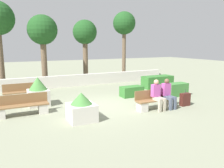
% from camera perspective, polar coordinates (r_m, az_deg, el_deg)
% --- Properties ---
extents(ground_plane, '(60.00, 60.00, 0.00)m').
position_cam_1_polar(ground_plane, '(10.28, -1.38, -5.62)').
color(ground_plane, gray).
extents(perimeter_wall, '(14.40, 0.30, 0.78)m').
position_cam_1_polar(perimeter_wall, '(15.15, -10.04, 0.91)').
color(perimeter_wall, beige).
rests_on(perimeter_wall, ground_plane).
extents(bench_front, '(1.95, 0.48, 0.83)m').
position_cam_1_polar(bench_front, '(9.90, 11.35, -4.51)').
color(bench_front, brown).
rests_on(bench_front, ground_plane).
extents(bench_left_side, '(1.84, 0.49, 0.83)m').
position_cam_1_polar(bench_left_side, '(12.16, -22.36, -2.36)').
color(bench_left_side, brown).
rests_on(bench_left_side, ground_plane).
extents(bench_right_side, '(2.06, 0.49, 0.83)m').
position_cam_1_polar(bench_right_side, '(9.52, -22.43, -5.67)').
color(bench_right_side, brown).
rests_on(bench_right_side, ground_plane).
extents(person_seated_man, '(0.38, 0.64, 1.32)m').
position_cam_1_polar(person_seated_man, '(10.04, 14.39, -2.06)').
color(person_seated_man, '#515B70').
rests_on(person_seated_man, ground_plane).
extents(person_seated_woman, '(0.38, 0.64, 1.32)m').
position_cam_1_polar(person_seated_woman, '(9.68, 11.77, -2.42)').
color(person_seated_woman, '#B2A893').
rests_on(person_seated_woman, ground_plane).
extents(hedge_block_near_left, '(2.05, 0.85, 0.78)m').
position_cam_1_polar(hedge_block_near_left, '(14.69, 11.77, 0.56)').
color(hedge_block_near_left, '#33702D').
rests_on(hedge_block_near_left, ground_plane).
extents(hedge_block_near_right, '(1.23, 0.64, 0.56)m').
position_cam_1_polar(hedge_block_near_right, '(12.01, 5.17, -1.94)').
color(hedge_block_near_right, '#33702D').
rests_on(hedge_block_near_right, ground_plane).
extents(hedge_block_mid_left, '(1.25, 0.62, 0.70)m').
position_cam_1_polar(hedge_block_mid_left, '(12.65, 16.45, -1.37)').
color(hedge_block_mid_left, '#3D7A38').
rests_on(hedge_block_mid_left, ground_plane).
extents(planter_corner_left, '(0.93, 0.93, 1.34)m').
position_cam_1_polar(planter_corner_left, '(10.70, -18.72, -2.02)').
color(planter_corner_left, beige).
rests_on(planter_corner_left, ground_plane).
extents(planter_corner_right, '(0.98, 0.98, 1.08)m').
position_cam_1_polar(planter_corner_right, '(8.24, -7.97, -6.20)').
color(planter_corner_right, beige).
rests_on(planter_corner_right, ground_plane).
extents(suitcase, '(0.47, 0.24, 0.79)m').
position_cam_1_polar(suitcase, '(10.72, 18.53, -3.85)').
color(suitcase, '#471E19').
rests_on(suitcase, ground_plane).
extents(tree_center_left, '(1.99, 1.99, 4.78)m').
position_cam_1_polar(tree_center_left, '(15.72, -17.70, 12.89)').
color(tree_center_left, brown).
rests_on(tree_center_left, ground_plane).
extents(tree_center_right, '(1.82, 1.82, 4.65)m').
position_cam_1_polar(tree_center_right, '(17.01, -7.09, 12.84)').
color(tree_center_right, brown).
rests_on(tree_center_right, ground_plane).
extents(tree_rightmost, '(1.79, 1.79, 5.38)m').
position_cam_1_polar(tree_rightmost, '(17.97, 3.21, 15.16)').
color(tree_rightmost, brown).
rests_on(tree_rightmost, ground_plane).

